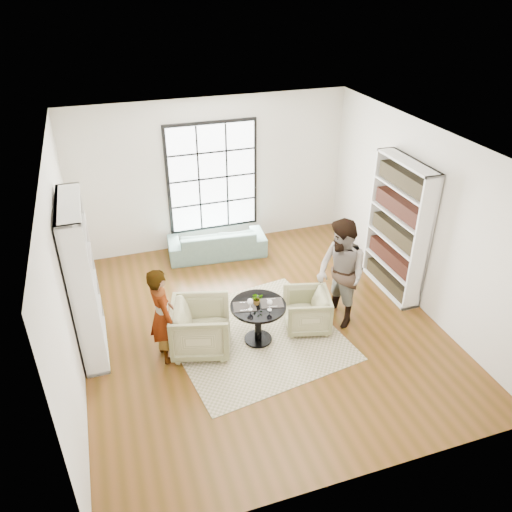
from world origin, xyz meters
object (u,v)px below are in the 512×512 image
object	(u,v)px
person_right	(341,274)
sofa	(217,242)
armchair_right	(306,311)
wine_glass_right	(270,303)
flower_centerpiece	(257,299)
pedestal_table	(258,315)
wine_glass_left	(250,302)
armchair_left	(201,327)
person_left	(162,315)

from	to	relation	value
person_right	sofa	bearing A→B (deg)	-163.98
armchair_right	wine_glass_right	distance (m)	0.90
armchair_right	flower_centerpiece	world-z (taller)	flower_centerpiece
pedestal_table	wine_glass_left	distance (m)	0.36
sofa	wine_glass_right	xyz separation A→B (m)	(0.05, -2.98, 0.53)
armchair_left	person_right	world-z (taller)	person_right
armchair_right	person_right	bearing A→B (deg)	104.24
wine_glass_left	armchair_right	bearing A→B (deg)	8.79
pedestal_table	armchair_left	size ratio (longest dim) A/B	0.97
armchair_left	armchair_right	xyz separation A→B (m)	(1.70, -0.01, -0.07)
wine_glass_left	flower_centerpiece	bearing A→B (deg)	37.65
armchair_left	person_right	size ratio (longest dim) A/B	0.48
pedestal_table	flower_centerpiece	size ratio (longest dim) A/B	4.35
sofa	armchair_right	world-z (taller)	armchair_right
person_left	person_right	distance (m)	2.80
person_left	person_right	bearing A→B (deg)	-100.56
person_right	wine_glass_right	world-z (taller)	person_right
armchair_right	wine_glass_left	size ratio (longest dim) A/B	3.61
sofa	flower_centerpiece	xyz separation A→B (m)	(-0.08, -2.77, 0.49)
sofa	wine_glass_left	world-z (taller)	wine_glass_left
person_left	person_right	world-z (taller)	person_right
person_right	wine_glass_left	world-z (taller)	person_right
pedestal_table	flower_centerpiece	xyz separation A→B (m)	(-0.01, 0.03, 0.28)
armchair_right	person_left	size ratio (longest dim) A/B	0.47
person_left	wine_glass_right	size ratio (longest dim) A/B	8.19
flower_centerpiece	sofa	bearing A→B (deg)	88.43
armchair_right	person_right	distance (m)	0.80
wine_glass_right	pedestal_table	bearing A→B (deg)	124.85
sofa	wine_glass_right	bearing A→B (deg)	96.19
wine_glass_left	person_left	bearing A→B (deg)	172.57
wine_glass_right	flower_centerpiece	world-z (taller)	flower_centerpiece
wine_glass_left	sofa	bearing A→B (deg)	85.73
armchair_right	person_right	size ratio (longest dim) A/B	0.39
person_right	flower_centerpiece	size ratio (longest dim) A/B	9.34
armchair_right	wine_glass_right	bearing A→B (deg)	-56.56
armchair_right	sofa	bearing A→B (deg)	-150.05
armchair_right	flower_centerpiece	distance (m)	0.96
sofa	person_right	size ratio (longest dim) A/B	1.06
armchair_right	pedestal_table	bearing A→B (deg)	-70.49
pedestal_table	wine_glass_right	distance (m)	0.38
wine_glass_left	wine_glass_right	bearing A→B (deg)	-19.91
wine_glass_right	armchair_right	bearing A→B (deg)	19.20
armchair_left	wine_glass_right	world-z (taller)	wine_glass_right
sofa	armchair_right	size ratio (longest dim) A/B	2.71
pedestal_table	person_left	distance (m)	1.44
wine_glass_left	pedestal_table	bearing A→B (deg)	26.85
armchair_left	person_left	world-z (taller)	person_left
sofa	wine_glass_right	distance (m)	3.02
armchair_left	pedestal_table	bearing A→B (deg)	-80.68
flower_centerpiece	armchair_left	bearing A→B (deg)	176.12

